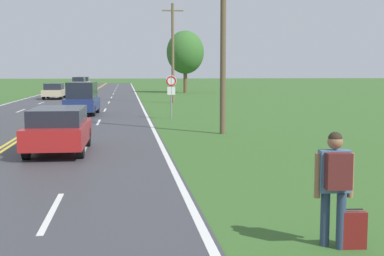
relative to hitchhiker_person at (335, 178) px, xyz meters
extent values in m
cube|color=white|center=(-4.48, 2.62, -1.06)|extent=(0.12, 3.00, 0.00)
cube|color=white|center=(-4.48, 11.62, -1.06)|extent=(0.12, 3.00, 0.00)
cube|color=white|center=(-4.48, 20.62, -1.06)|extent=(0.12, 3.00, 0.00)
cube|color=white|center=(-4.48, 29.62, -1.06)|extent=(0.12, 3.00, 0.00)
cube|color=white|center=(-4.48, 38.62, -1.06)|extent=(0.12, 3.00, 0.00)
cube|color=white|center=(-4.48, 47.62, -1.06)|extent=(0.12, 3.00, 0.00)
cube|color=white|center=(-4.48, 56.62, -1.06)|extent=(0.12, 3.00, 0.00)
cube|color=white|center=(-4.48, 65.62, -1.06)|extent=(0.12, 3.00, 0.00)
cube|color=white|center=(-4.48, 74.62, -1.06)|extent=(0.12, 3.00, 0.00)
cube|color=white|center=(-4.48, 83.62, -1.06)|extent=(0.12, 3.00, 0.00)
cube|color=white|center=(-4.48, 92.62, -1.06)|extent=(0.12, 3.00, 0.00)
cube|color=white|center=(-4.48, 101.62, -1.06)|extent=(0.12, 3.00, 0.00)
cube|color=white|center=(-10.10, 29.62, -1.06)|extent=(0.12, 3.00, 0.00)
cube|color=white|center=(-10.10, 38.62, -1.06)|extent=(0.12, 3.00, 0.00)
cube|color=white|center=(-10.10, 47.62, -1.06)|extent=(0.12, 3.00, 0.00)
cube|color=white|center=(-10.10, 56.62, -1.06)|extent=(0.12, 3.00, 0.00)
cube|color=white|center=(-10.10, 65.62, -1.06)|extent=(0.12, 3.00, 0.00)
cube|color=white|center=(-10.10, 74.62, -1.06)|extent=(0.12, 3.00, 0.00)
cube|color=white|center=(-10.10, 83.62, -1.06)|extent=(0.12, 3.00, 0.00)
cube|color=white|center=(-10.10, 92.62, -1.06)|extent=(0.12, 3.00, 0.00)
cube|color=white|center=(-10.10, 101.62, -1.06)|extent=(0.12, 3.00, 0.00)
cylinder|color=navy|center=(-0.09, 0.13, -0.65)|extent=(0.14, 0.14, 0.85)
cylinder|color=navy|center=(0.09, -0.04, -0.65)|extent=(0.14, 0.14, 0.85)
cube|color=#4C6B93|center=(0.00, 0.04, 0.09)|extent=(0.47, 0.22, 0.64)
sphere|color=#936647|center=(0.00, 0.04, 0.54)|extent=(0.23, 0.23, 0.23)
sphere|color=#2D2319|center=(0.00, 0.04, 0.58)|extent=(0.21, 0.21, 0.21)
cylinder|color=#936647|center=(-0.25, 0.06, 0.03)|extent=(0.09, 0.09, 0.67)
cylinder|color=#936647|center=(0.26, 0.03, 0.03)|extent=(0.09, 0.09, 0.67)
cube|color=#561E1E|center=(-0.01, -0.14, 0.12)|extent=(0.38, 0.20, 0.54)
cube|color=maroon|center=(0.28, -0.05, -0.80)|extent=(0.39, 0.16, 0.56)
cylinder|color=black|center=(0.28, -0.05, -0.47)|extent=(0.27, 0.04, 0.02)
cylinder|color=gray|center=(-0.54, 22.11, 0.11)|extent=(0.07, 0.07, 2.38)
cylinder|color=white|center=(-0.54, 22.09, 1.05)|extent=(0.60, 0.02, 0.60)
torus|color=red|center=(-0.54, 22.08, 1.05)|extent=(0.55, 0.07, 0.55)
cube|color=white|center=(-0.54, 22.09, 0.50)|extent=(0.44, 0.02, 0.44)
cylinder|color=brown|center=(1.03, 14.85, 3.87)|extent=(0.24, 0.24, 9.90)
cylinder|color=brown|center=(0.92, 37.50, 3.06)|extent=(0.24, 0.24, 8.28)
cube|color=brown|center=(0.92, 37.50, 6.60)|extent=(1.80, 0.12, 0.10)
cylinder|color=brown|center=(4.38, 58.94, 0.45)|extent=(0.46, 0.46, 3.06)
ellipsoid|color=#386B2D|center=(4.38, 58.94, 3.95)|extent=(4.63, 4.63, 5.32)
cylinder|color=black|center=(-4.45, 8.95, -0.73)|extent=(0.21, 0.69, 0.69)
cylinder|color=black|center=(-6.07, 8.96, -0.73)|extent=(0.21, 0.69, 0.69)
cylinder|color=black|center=(-4.43, 11.62, -0.73)|extent=(0.21, 0.69, 0.69)
cylinder|color=black|center=(-6.05, 11.63, -0.73)|extent=(0.21, 0.69, 0.69)
cube|color=#A81E1E|center=(-5.25, 10.29, -0.44)|extent=(1.85, 4.32, 0.65)
cube|color=#1E232D|center=(-5.25, 10.29, 0.13)|extent=(1.62, 3.02, 0.51)
cylinder|color=black|center=(-4.96, 24.44, -0.75)|extent=(0.23, 0.66, 0.66)
cylinder|color=black|center=(-6.55, 24.51, -0.75)|extent=(0.23, 0.66, 0.66)
cylinder|color=black|center=(-4.84, 27.06, -0.75)|extent=(0.23, 0.66, 0.66)
cylinder|color=black|center=(-6.43, 27.13, -0.75)|extent=(0.23, 0.66, 0.66)
cube|color=navy|center=(-5.69, 25.78, -0.41)|extent=(1.98, 4.31, 0.74)
cube|color=#1E232D|center=(-5.69, 25.78, 0.44)|extent=(1.71, 3.03, 0.97)
cylinder|color=black|center=(-10.69, 46.84, -0.72)|extent=(0.20, 0.72, 0.72)
cylinder|color=black|center=(-9.07, 46.84, -0.72)|extent=(0.20, 0.72, 0.72)
cylinder|color=black|center=(-10.70, 43.96, -0.72)|extent=(0.20, 0.72, 0.72)
cylinder|color=black|center=(-9.08, 43.96, -0.72)|extent=(0.20, 0.72, 0.72)
cube|color=#C1B28E|center=(-9.88, 45.40, -0.46)|extent=(1.83, 4.65, 0.59)
cube|color=#1E232D|center=(-9.88, 45.22, 0.14)|extent=(1.61, 2.56, 0.61)
cylinder|color=black|center=(-10.49, 72.96, -0.75)|extent=(0.22, 0.67, 0.66)
cylinder|color=black|center=(-8.89, 72.92, -0.75)|extent=(0.22, 0.67, 0.66)
cylinder|color=black|center=(-10.55, 70.37, -0.75)|extent=(0.22, 0.67, 0.66)
cylinder|color=black|center=(-8.95, 70.34, -0.75)|extent=(0.22, 0.67, 0.66)
cube|color=#1E472D|center=(-9.72, 71.65, -0.49)|extent=(1.90, 4.22, 0.58)
cube|color=#1E232D|center=(-9.72, 71.65, 0.29)|extent=(1.66, 2.96, 0.97)
cylinder|color=black|center=(-10.45, 78.97, -0.73)|extent=(0.20, 0.70, 0.70)
cylinder|color=black|center=(-8.73, 78.97, -0.73)|extent=(0.20, 0.70, 0.70)
cylinder|color=black|center=(-10.45, 76.41, -0.73)|extent=(0.20, 0.70, 0.70)
cylinder|color=black|center=(-8.73, 76.41, -0.73)|extent=(0.20, 0.70, 0.70)
cube|color=silver|center=(-9.59, 77.69, -0.35)|extent=(1.93, 4.13, 0.83)
cube|color=#1E232D|center=(-9.59, 77.69, 0.40)|extent=(1.70, 2.89, 0.68)
camera|label=1|loc=(-3.08, -7.48, 1.57)|focal=50.00mm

